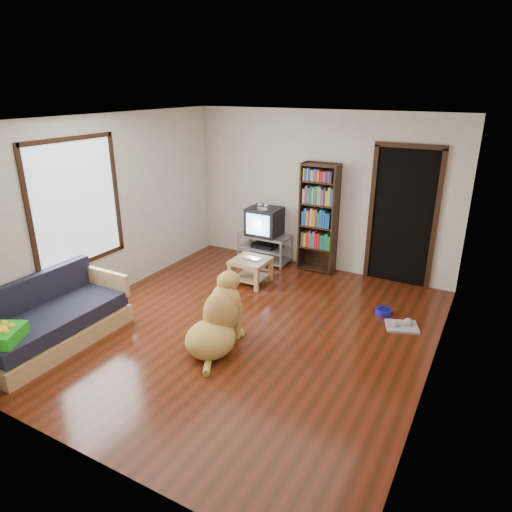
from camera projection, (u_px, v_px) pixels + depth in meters
The scene contains 18 objects.
ground at pixel (244, 329), 5.88m from camera, with size 5.00×5.00×0.00m, color #521D0E.
ceiling at pixel (242, 119), 4.96m from camera, with size 5.00×5.00×0.00m, color white.
wall_back at pixel (320, 192), 7.47m from camera, with size 4.50×4.50×0.00m, color beige.
wall_front at pixel (73, 324), 3.38m from camera, with size 4.50×4.50×0.00m, color beige.
wall_left at pixel (106, 209), 6.44m from camera, with size 5.00×5.00×0.00m, color beige.
wall_right at pixel (444, 267), 4.41m from camera, with size 5.00×5.00×0.00m, color beige.
green_cushion at pixel (0, 335), 4.79m from camera, with size 0.42×0.42×0.14m, color green.
laptop at pixel (250, 259), 7.08m from camera, with size 0.31×0.20×0.02m, color silver.
dog_bowl at pixel (384, 312), 6.24m from camera, with size 0.22×0.22×0.08m, color #1C1592.
grey_rag at pixel (402, 326), 5.91m from camera, with size 0.40×0.32×0.03m, color #969696.
window at pixel (76, 203), 5.95m from camera, with size 0.03×1.46×1.70m.
doorway at pixel (403, 214), 6.91m from camera, with size 1.03×0.05×2.19m.
tv_stand at pixel (264, 247), 8.04m from camera, with size 0.90×0.45×0.50m.
crt_tv at pixel (265, 221), 7.89m from camera, with size 0.55×0.52×0.58m.
bookshelf at pixel (319, 212), 7.43m from camera, with size 0.60×0.30×1.80m.
sofa at pixel (53, 323), 5.51m from camera, with size 0.80×1.80×0.80m.
coffee_table at pixel (251, 266), 7.16m from camera, with size 0.55×0.55×0.40m.
dog at pixel (218, 321), 5.38m from camera, with size 0.59×1.12×0.92m.
Camera 1 is at (2.63, -4.45, 2.96)m, focal length 32.00 mm.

